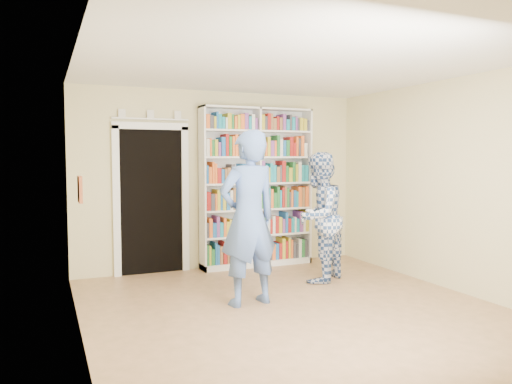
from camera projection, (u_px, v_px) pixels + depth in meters
floor at (298, 312)px, 5.50m from camera, size 5.00×5.00×0.00m
ceiling at (300, 63)px, 5.31m from camera, size 5.00×5.00×0.00m
wall_back at (222, 180)px, 7.69m from camera, size 4.50×0.00×4.50m
wall_left at (79, 196)px, 4.52m from camera, size 0.00×5.00×5.00m
wall_right at (456, 185)px, 6.29m from camera, size 0.00×5.00×5.00m
bookshelf at (256, 187)px, 7.76m from camera, size 1.79×0.34×2.46m
doorway at (151, 193)px, 7.25m from camera, size 1.10×0.08×2.43m
wall_art at (80, 189)px, 4.70m from camera, size 0.03×0.25×0.25m
man_blue at (248, 218)px, 5.71m from camera, size 0.80×0.58×2.01m
man_plaid at (319, 217)px, 6.80m from camera, size 1.09×1.04×1.77m
paper_sheet at (330, 202)px, 6.67m from camera, size 0.21×0.11×0.33m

